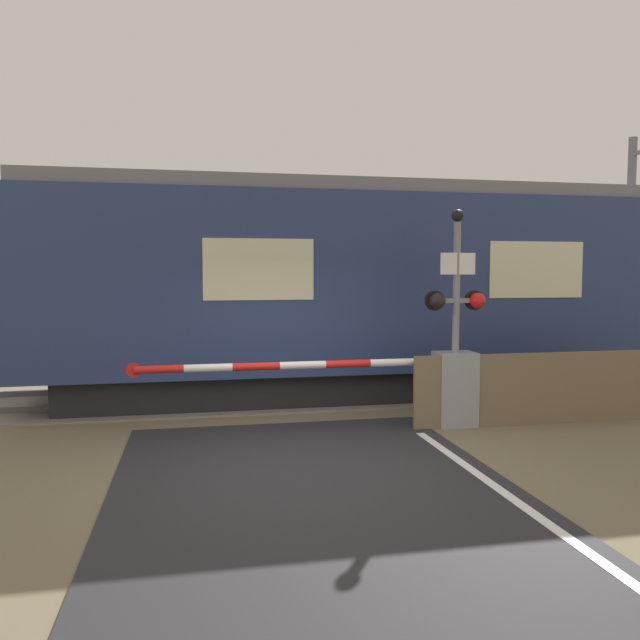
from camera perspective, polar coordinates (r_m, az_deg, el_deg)
ground_plane at (r=7.77m, az=-1.80°, el=-12.97°), size 80.00×80.00×0.00m
track_bed at (r=11.85m, az=-5.24°, el=-6.83°), size 36.00×3.20×0.13m
train at (r=12.98m, az=15.65°, el=2.80°), size 17.75×3.13×3.92m
crossing_barrier at (r=9.54m, az=10.13°, el=-5.86°), size 5.07×0.44×1.12m
signal_post at (r=9.55m, az=12.36°, el=1.48°), size 0.94×0.26×3.25m
catenary_pole at (r=16.98m, az=26.53°, el=5.94°), size 0.20×1.90×5.57m
roadside_fence at (r=10.19m, az=19.89°, el=-5.90°), size 4.22×0.06×1.10m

